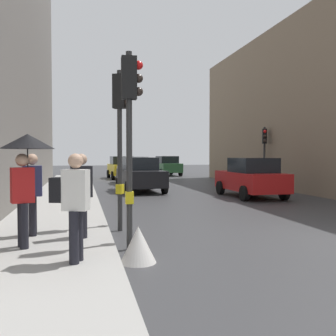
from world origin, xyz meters
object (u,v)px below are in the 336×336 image
Objects in this scene: pedestrian_with_grey_backpack at (30,189)px; traffic_light_near_right at (120,121)px; car_dark_suv at (140,175)px; car_silver_hatchback at (134,170)px; pedestrian_in_dark_coat at (82,191)px; car_green_estate at (166,166)px; car_yellow_taxi at (122,167)px; warning_sign_triangle at (138,244)px; car_red_sedan at (251,178)px; traffic_light_mid_street at (264,146)px; pedestrian_with_black_backpack at (73,201)px; traffic_light_near_left at (130,114)px; pedestrian_with_umbrella at (26,158)px.

traffic_light_near_right is at bearing 22.47° from pedestrian_with_grey_backpack.
car_dark_suv is 1.02× the size of car_silver_hatchback.
car_silver_hatchback is 2.39× the size of pedestrian_in_dark_coat.
traffic_light_near_right is 0.92× the size of car_green_estate.
car_yellow_taxi is (2.16, 20.84, -1.87)m from traffic_light_near_right.
car_dark_suv is 2.44× the size of pedestrian_in_dark_coat.
car_dark_suv reaches higher than warning_sign_triangle.
car_yellow_taxi is 1.02× the size of car_silver_hatchback.
pedestrian_in_dark_coat reaches higher than warning_sign_triangle.
car_yellow_taxi is 15.21m from car_red_sedan.
warning_sign_triangle is (-9.13, -13.21, -2.06)m from traffic_light_mid_street.
car_yellow_taxi is at bearing 89.08° from car_dark_suv.
car_red_sedan is at bearing 51.42° from pedestrian_with_black_backpack.
pedestrian_with_grey_backpack is at bearing -100.95° from car_yellow_taxi.
car_dark_suv is (1.98, 9.93, -1.87)m from traffic_light_near_right.
traffic_light_mid_street is 16.98m from pedestrian_with_black_backpack.
car_green_estate is at bearing 74.86° from traffic_light_near_right.
traffic_light_near_left is 2.16m from pedestrian_with_umbrella.
warning_sign_triangle is (-2.37, -18.14, -0.55)m from car_silver_hatchback.
car_yellow_taxi is at bearing 106.31° from car_red_sedan.
warning_sign_triangle is (-2.14, -23.73, -0.55)m from car_yellow_taxi.
warning_sign_triangle is at bearing -124.66° from traffic_light_mid_street.
traffic_light_near_left is at bearing -89.93° from traffic_light_near_right.
car_green_estate is 2.44× the size of pedestrian_with_black_backpack.
traffic_light_mid_street is at bearing -36.12° from car_silver_hatchback.
car_green_estate is at bearing 74.42° from pedestrian_with_black_backpack.
pedestrian_with_grey_backpack is 3.02m from warning_sign_triangle.
pedestrian_with_grey_backpack is (-11.19, -11.16, -1.23)m from traffic_light_mid_street.
traffic_light_mid_street is 12.72m from car_yellow_taxi.
pedestrian_with_grey_backpack is at bearing 93.63° from pedestrian_with_umbrella.
car_silver_hatchback is at bearing 82.10° from traffic_light_near_left.
traffic_light_near_right is at bearing 44.80° from pedestrian_with_umbrella.
traffic_light_near_right is 15.55m from car_silver_hatchback.
pedestrian_with_umbrella is 1.41m from pedestrian_in_dark_coat.
pedestrian_with_black_backpack and pedestrian_with_grey_backpack have the same top height.
pedestrian_with_grey_backpack reaches higher than car_green_estate.
pedestrian_with_grey_backpack reaches higher than car_yellow_taxi.
pedestrian_with_black_backpack reaches higher than warning_sign_triangle.
car_red_sedan is (4.27, -14.60, 0.00)m from car_yellow_taxi.
car_red_sedan is 2.39× the size of pedestrian_with_grey_backpack.
pedestrian_with_umbrella reaches higher than pedestrian_with_black_backpack.
car_yellow_taxi is at bearing 79.74° from pedestrian_with_umbrella.
traffic_light_near_right reaches higher than pedestrian_with_umbrella.
traffic_light_mid_street is 16.19m from warning_sign_triangle.
pedestrian_with_umbrella reaches higher than car_yellow_taxi.
car_dark_suv is at bearing 71.61° from pedestrian_with_umbrella.
pedestrian_with_black_backpack is 2.72× the size of warning_sign_triangle.
pedestrian_with_black_backpack is at bearing -67.77° from pedestrian_with_grey_backpack.
traffic_light_near_left is at bearing 0.61° from pedestrian_with_umbrella.
traffic_light_near_right is 3.77m from warning_sign_triangle.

